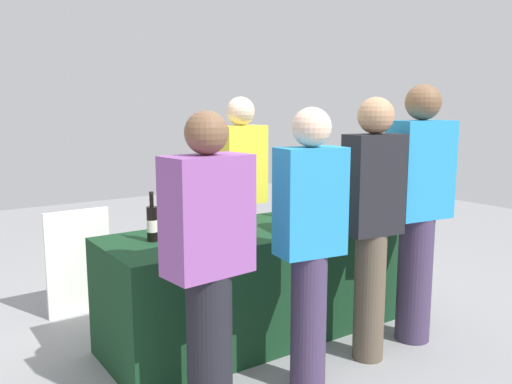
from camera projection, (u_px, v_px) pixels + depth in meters
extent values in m
plane|color=gray|center=(256.00, 334.00, 3.74)|extent=(12.00, 12.00, 0.00)
cube|color=#14381E|center=(256.00, 282.00, 3.68)|extent=(2.11, 0.78, 0.78)
cylinder|color=black|center=(152.00, 224.00, 3.24)|extent=(0.07, 0.07, 0.22)
cylinder|color=black|center=(151.00, 201.00, 3.22)|extent=(0.03, 0.03, 0.08)
cylinder|color=black|center=(151.00, 193.00, 3.21)|extent=(0.03, 0.03, 0.02)
cylinder|color=silver|center=(152.00, 226.00, 3.24)|extent=(0.07, 0.07, 0.08)
cylinder|color=black|center=(209.00, 214.00, 3.55)|extent=(0.07, 0.07, 0.22)
cylinder|color=black|center=(208.00, 192.00, 3.52)|extent=(0.03, 0.03, 0.08)
cylinder|color=gold|center=(208.00, 184.00, 3.51)|extent=(0.03, 0.03, 0.02)
cylinder|color=silver|center=(209.00, 215.00, 3.55)|extent=(0.07, 0.07, 0.08)
cylinder|color=black|center=(291.00, 203.00, 3.92)|extent=(0.06, 0.06, 0.23)
cylinder|color=black|center=(291.00, 183.00, 3.90)|extent=(0.02, 0.02, 0.07)
cylinder|color=black|center=(291.00, 177.00, 3.89)|extent=(0.03, 0.03, 0.02)
cylinder|color=silver|center=(291.00, 204.00, 3.92)|extent=(0.07, 0.07, 0.08)
cylinder|color=black|center=(322.00, 200.00, 4.07)|extent=(0.07, 0.07, 0.22)
cylinder|color=black|center=(323.00, 181.00, 4.05)|extent=(0.03, 0.03, 0.08)
cylinder|color=gold|center=(323.00, 175.00, 4.04)|extent=(0.03, 0.03, 0.02)
cylinder|color=silver|center=(322.00, 201.00, 4.08)|extent=(0.07, 0.07, 0.08)
cylinder|color=silver|center=(197.00, 242.00, 3.23)|extent=(0.06, 0.06, 0.00)
cylinder|color=silver|center=(197.00, 236.00, 3.22)|extent=(0.01, 0.01, 0.07)
sphere|color=silver|center=(197.00, 225.00, 3.21)|extent=(0.07, 0.07, 0.07)
cylinder|color=silver|center=(231.00, 240.00, 3.28)|extent=(0.07, 0.07, 0.00)
cylinder|color=silver|center=(231.00, 234.00, 3.28)|extent=(0.01, 0.01, 0.07)
sphere|color=silver|center=(231.00, 224.00, 3.27)|extent=(0.07, 0.07, 0.07)
sphere|color=#590C19|center=(231.00, 226.00, 3.27)|extent=(0.04, 0.04, 0.04)
cylinder|color=silver|center=(246.00, 236.00, 3.38)|extent=(0.07, 0.07, 0.00)
cylinder|color=silver|center=(246.00, 230.00, 3.37)|extent=(0.01, 0.01, 0.08)
sphere|color=silver|center=(246.00, 220.00, 3.36)|extent=(0.06, 0.06, 0.06)
cylinder|color=silver|center=(308.00, 227.00, 3.65)|extent=(0.06, 0.06, 0.00)
cylinder|color=silver|center=(308.00, 222.00, 3.64)|extent=(0.01, 0.01, 0.07)
sphere|color=silver|center=(309.00, 213.00, 3.63)|extent=(0.07, 0.07, 0.07)
cylinder|color=silver|center=(342.00, 202.00, 4.05)|extent=(0.19, 0.19, 0.20)
cylinder|color=black|center=(241.00, 253.00, 4.31)|extent=(0.22, 0.22, 0.83)
cube|color=yellow|center=(241.00, 165.00, 4.19)|extent=(0.41, 0.26, 0.62)
sphere|color=beige|center=(240.00, 111.00, 4.13)|extent=(0.22, 0.22, 0.22)
cylinder|color=black|center=(210.00, 348.00, 2.66)|extent=(0.23, 0.23, 0.78)
cube|color=#8C4C99|center=(208.00, 215.00, 2.55)|extent=(0.44, 0.27, 0.59)
sphere|color=brown|center=(206.00, 133.00, 2.49)|extent=(0.21, 0.21, 0.21)
cylinder|color=#3F3351|center=(308.00, 322.00, 2.97)|extent=(0.20, 0.20, 0.79)
cube|color=#268CCC|center=(310.00, 202.00, 2.86)|extent=(0.40, 0.26, 0.59)
sphere|color=beige|center=(312.00, 127.00, 2.80)|extent=(0.21, 0.21, 0.21)
cylinder|color=brown|center=(369.00, 297.00, 3.33)|extent=(0.20, 0.20, 0.82)
cube|color=black|center=(373.00, 185.00, 3.21)|extent=(0.38, 0.24, 0.62)
sphere|color=tan|center=(376.00, 116.00, 3.15)|extent=(0.22, 0.22, 0.22)
cylinder|color=#3F3351|center=(414.00, 279.00, 3.60)|extent=(0.23, 0.23, 0.86)
cube|color=#268CCC|center=(420.00, 170.00, 3.48)|extent=(0.45, 0.29, 0.65)
sphere|color=brown|center=(423.00, 102.00, 3.41)|extent=(0.23, 0.23, 0.23)
cube|color=white|center=(79.00, 262.00, 4.06)|extent=(0.49, 0.04, 0.82)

